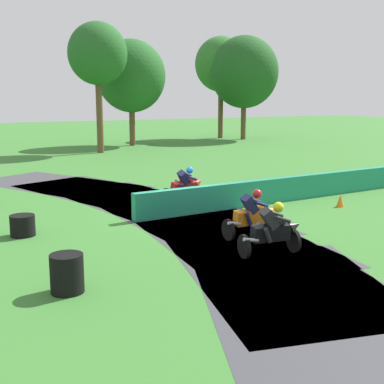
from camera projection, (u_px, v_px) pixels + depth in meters
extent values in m
plane|color=#38752D|center=(184.00, 215.00, 17.22)|extent=(120.00, 120.00, 0.00)
cube|color=#3D3D42|center=(312.00, 309.00, 9.69)|extent=(6.19, 8.70, 0.01)
cube|color=#3D3D42|center=(265.00, 263.00, 12.30)|extent=(5.25, 8.46, 0.01)
cube|color=#3D3D42|center=(222.00, 234.00, 14.81)|extent=(4.20, 8.04, 0.01)
cube|color=#3D3D42|center=(181.00, 215.00, 17.18)|extent=(4.59, 8.21, 0.01)
cube|color=#3D3D42|center=(141.00, 201.00, 19.35)|extent=(5.60, 8.56, 0.01)
cube|color=#3D3D42|center=(101.00, 191.00, 21.29)|extent=(6.49, 8.74, 0.01)
cube|color=#3D3D42|center=(60.00, 184.00, 22.95)|extent=(7.26, 8.75, 0.01)
cube|color=#1E8466|center=(298.00, 187.00, 19.70)|extent=(13.71, 1.62, 0.90)
cylinder|color=black|center=(294.00, 241.00, 13.12)|extent=(0.15, 0.69, 0.68)
cylinder|color=black|center=(244.00, 247.00, 12.63)|extent=(0.15, 0.69, 0.68)
cube|color=black|center=(271.00, 233.00, 12.78)|extent=(1.02, 0.42, 0.44)
ellipsoid|color=black|center=(278.00, 222.00, 12.76)|extent=(0.46, 0.35, 0.28)
cone|color=black|center=(295.00, 226.00, 12.98)|extent=(0.42, 0.39, 0.45)
cylinder|color=#B2B2B7|center=(251.00, 240.00, 12.49)|extent=(0.42, 0.13, 0.17)
cube|color=#28282D|center=(269.00, 219.00, 12.63)|extent=(0.52, 0.37, 0.60)
sphere|color=yellow|center=(278.00, 207.00, 12.61)|extent=(0.26, 0.26, 0.26)
cylinder|color=#28282D|center=(276.00, 214.00, 12.88)|extent=(0.43, 0.12, 0.24)
cylinder|color=#28282D|center=(283.00, 219.00, 12.56)|extent=(0.43, 0.12, 0.24)
cylinder|color=#28282D|center=(261.00, 230.00, 12.87)|extent=(0.28, 0.16, 0.42)
cylinder|color=#28282D|center=(268.00, 235.00, 12.55)|extent=(0.28, 0.16, 0.42)
cylinder|color=black|center=(271.00, 224.00, 14.78)|extent=(0.10, 0.67, 0.67)
cylinder|color=black|center=(228.00, 230.00, 14.17)|extent=(0.10, 0.67, 0.67)
cube|color=orange|center=(251.00, 217.00, 14.39)|extent=(1.01, 0.34, 0.43)
ellipsoid|color=orange|center=(257.00, 208.00, 14.39)|extent=(0.44, 0.31, 0.27)
cone|color=orange|center=(271.00, 210.00, 14.65)|extent=(0.40, 0.36, 0.44)
cylinder|color=#B2B2B7|center=(234.00, 223.00, 14.04)|extent=(0.41, 0.11, 0.17)
cube|color=#1E1E4C|center=(250.00, 204.00, 14.24)|extent=(0.50, 0.37, 0.60)
sphere|color=red|center=(257.00, 194.00, 14.25)|extent=(0.26, 0.26, 0.26)
cylinder|color=#1E1E4C|center=(255.00, 200.00, 14.51)|extent=(0.43, 0.12, 0.24)
cylinder|color=#1E1E4C|center=(262.00, 204.00, 14.20)|extent=(0.43, 0.12, 0.24)
cylinder|color=#1E1E4C|center=(242.00, 215.00, 14.45)|extent=(0.27, 0.16, 0.42)
cylinder|color=#1E1E4C|center=(249.00, 219.00, 14.15)|extent=(0.27, 0.16, 0.42)
cylinder|color=black|center=(197.00, 192.00, 19.67)|extent=(0.24, 0.75, 0.74)
cylinder|color=black|center=(167.00, 196.00, 18.83)|extent=(0.24, 0.75, 0.74)
cube|color=red|center=(184.00, 187.00, 19.13)|extent=(1.06, 0.58, 0.46)
ellipsoid|color=red|center=(189.00, 180.00, 19.13)|extent=(0.50, 0.42, 0.31)
cone|color=red|center=(199.00, 182.00, 19.49)|extent=(0.43, 0.44, 0.48)
cylinder|color=#B2B2B7|center=(172.00, 192.00, 18.72)|extent=(0.42, 0.21, 0.18)
cube|color=#1E1E4C|center=(184.00, 178.00, 18.93)|extent=(0.53, 0.46, 0.63)
sphere|color=#1E7FE0|center=(190.00, 170.00, 18.95)|extent=(0.26, 0.26, 0.26)
cylinder|color=#1E1E4C|center=(187.00, 174.00, 19.21)|extent=(0.43, 0.22, 0.24)
cylinder|color=#1E1E4C|center=(193.00, 178.00, 18.96)|extent=(0.43, 0.22, 0.24)
cylinder|color=#1E1E4C|center=(177.00, 185.00, 19.14)|extent=(0.27, 0.25, 0.42)
cylinder|color=#1E1E4C|center=(183.00, 189.00, 18.89)|extent=(0.27, 0.25, 0.42)
cylinder|color=black|center=(68.00, 287.00, 10.51)|extent=(0.68, 0.68, 0.20)
cylinder|color=black|center=(67.00, 278.00, 10.47)|extent=(0.68, 0.68, 0.20)
cylinder|color=black|center=(67.00, 269.00, 10.43)|extent=(0.68, 0.68, 0.20)
cylinder|color=black|center=(66.00, 259.00, 10.39)|extent=(0.68, 0.68, 0.20)
cylinder|color=black|center=(23.00, 232.00, 14.67)|extent=(0.70, 0.70, 0.20)
cylinder|color=black|center=(23.00, 225.00, 14.63)|extent=(0.70, 0.70, 0.20)
cylinder|color=black|center=(22.00, 219.00, 14.60)|extent=(0.70, 0.70, 0.20)
cone|color=orange|center=(340.00, 201.00, 18.40)|extent=(0.28, 0.28, 0.44)
cylinder|color=brown|center=(221.00, 112.00, 46.45)|extent=(0.44, 0.44, 4.57)
ellipsoid|color=#2D6B28|center=(221.00, 64.00, 45.65)|extent=(4.61, 4.61, 4.84)
cylinder|color=brown|center=(100.00, 116.00, 34.79)|extent=(0.44, 0.44, 4.91)
ellipsoid|color=#235B23|center=(98.00, 53.00, 34.01)|extent=(3.92, 3.92, 4.11)
cylinder|color=brown|center=(243.00, 120.00, 45.22)|extent=(0.44, 0.44, 3.29)
ellipsoid|color=#1E511E|center=(244.00, 72.00, 44.44)|extent=(5.87, 5.87, 6.16)
cylinder|color=brown|center=(132.00, 126.00, 39.87)|extent=(0.44, 0.44, 3.06)
ellipsoid|color=#235B23|center=(131.00, 76.00, 39.16)|extent=(5.22, 5.22, 5.48)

